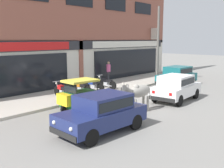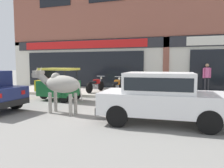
# 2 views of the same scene
# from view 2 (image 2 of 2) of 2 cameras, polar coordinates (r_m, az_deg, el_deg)

# --- Properties ---
(ground_plane) EXTENTS (90.00, 90.00, 0.00)m
(ground_plane) POSITION_cam_2_polar(r_m,az_deg,el_deg) (8.13, 10.12, -6.96)
(ground_plane) COLOR gray
(sidewalk) EXTENTS (19.00, 3.79, 0.13)m
(sidewalk) POSITION_cam_2_polar(r_m,az_deg,el_deg) (12.12, 13.02, -2.68)
(sidewalk) COLOR #B7AFA3
(sidewalk) RESTS_ON ground
(shop_building) EXTENTS (23.00, 1.40, 10.48)m
(shop_building) POSITION_cam_2_polar(r_m,az_deg,el_deg) (14.56, 14.35, 18.38)
(shop_building) COLOR #8E5142
(shop_building) RESTS_ON ground
(cow) EXTENTS (2.15, 0.70, 1.61)m
(cow) POSITION_cam_2_polar(r_m,az_deg,el_deg) (7.71, -13.43, -0.11)
(cow) COLOR #9E998E
(cow) RESTS_ON ground
(car_0) EXTENTS (3.68, 1.78, 1.46)m
(car_0) POSITION_cam_2_polar(r_m,az_deg,el_deg) (6.42, 12.72, -2.86)
(car_0) COLOR black
(car_0) RESTS_ON ground
(auto_rickshaw) EXTENTS (2.03, 1.29, 1.52)m
(auto_rickshaw) POSITION_cam_2_polar(r_m,az_deg,el_deg) (10.65, -14.09, -0.57)
(auto_rickshaw) COLOR black
(auto_rickshaw) RESTS_ON ground
(motorcycle_0) EXTENTS (0.58, 1.80, 0.88)m
(motorcycle_0) POSITION_cam_2_polar(r_m,az_deg,el_deg) (12.45, -4.36, -0.25)
(motorcycle_0) COLOR black
(motorcycle_0) RESTS_ON sidewalk
(motorcycle_1) EXTENTS (0.52, 1.81, 0.88)m
(motorcycle_1) POSITION_cam_2_polar(r_m,az_deg,el_deg) (11.89, 1.18, -0.50)
(motorcycle_1) COLOR black
(motorcycle_1) RESTS_ON sidewalk
(motorcycle_2) EXTENTS (0.52, 1.81, 0.88)m
(motorcycle_2) POSITION_cam_2_polar(r_m,az_deg,el_deg) (11.63, 6.64, -0.65)
(motorcycle_2) COLOR black
(motorcycle_2) RESTS_ON sidewalk
(motorcycle_3) EXTENTS (0.52, 1.81, 0.88)m
(motorcycle_3) POSITION_cam_2_polar(r_m,az_deg,el_deg) (11.50, 13.12, -0.82)
(motorcycle_3) COLOR black
(motorcycle_3) RESTS_ON sidewalk
(pedestrian) EXTENTS (0.45, 0.32, 1.60)m
(pedestrian) POSITION_cam_2_polar(r_m,az_deg,el_deg) (13.24, 23.54, 2.25)
(pedestrian) COLOR #2D2D33
(pedestrian) RESTS_ON sidewalk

